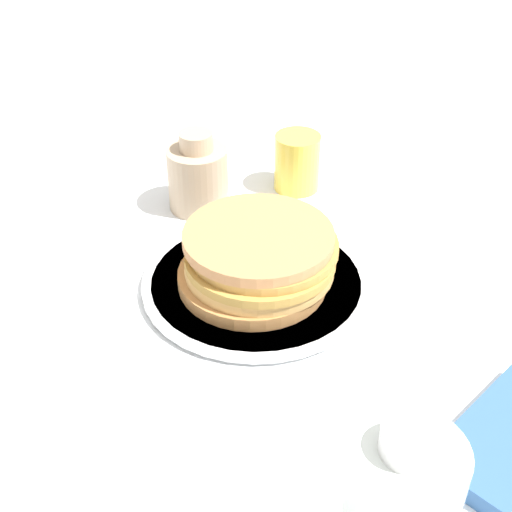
# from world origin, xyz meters

# --- Properties ---
(ground_plane) EXTENTS (4.00, 4.00, 0.00)m
(ground_plane) POSITION_xyz_m (0.00, 0.00, 0.00)
(ground_plane) COLOR white
(plate) EXTENTS (0.28, 0.28, 0.01)m
(plate) POSITION_xyz_m (0.01, -0.03, 0.01)
(plate) COLOR white
(plate) RESTS_ON ground_plane
(pancake_stack) EXTENTS (0.19, 0.19, 0.07)m
(pancake_stack) POSITION_xyz_m (0.01, -0.03, 0.04)
(pancake_stack) COLOR #AF7640
(pancake_stack) RESTS_ON plate
(juice_glass) EXTENTS (0.07, 0.07, 0.08)m
(juice_glass) POSITION_xyz_m (0.26, 0.01, 0.04)
(juice_glass) COLOR yellow
(juice_glass) RESTS_ON ground_plane
(cream_jug) EXTENTS (0.08, 0.08, 0.12)m
(cream_jug) POSITION_xyz_m (0.15, 0.12, 0.05)
(cream_jug) COLOR tan
(cream_jug) RESTS_ON ground_plane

